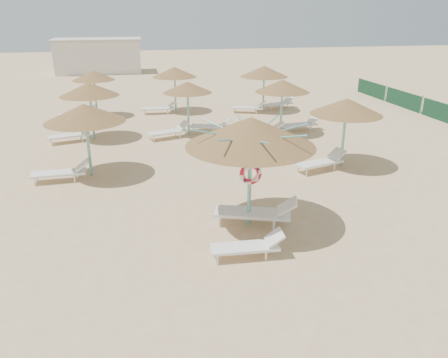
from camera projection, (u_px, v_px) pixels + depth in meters
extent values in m
plane|color=#D2B380|center=(243.00, 226.00, 12.63)|extent=(120.00, 120.00, 0.00)
cylinder|color=#6AB8B1|center=(249.00, 182.00, 12.25)|extent=(0.11, 0.11, 2.67)
cone|color=brown|center=(251.00, 132.00, 11.72)|extent=(3.56, 3.56, 0.80)
cylinder|color=#6AB8B1|center=(250.00, 141.00, 11.82)|extent=(0.20, 0.20, 0.12)
cylinder|color=#6AB8B1|center=(280.00, 131.00, 11.89)|extent=(1.61, 0.04, 0.40)
cylinder|color=#6AB8B1|center=(265.00, 127.00, 12.37)|extent=(1.17, 1.17, 0.40)
cylinder|color=#6AB8B1|center=(243.00, 126.00, 12.48)|extent=(0.04, 1.61, 0.40)
cylinder|color=#6AB8B1|center=(225.00, 129.00, 12.15)|extent=(1.17, 1.17, 0.40)
cylinder|color=#6AB8B1|center=(221.00, 135.00, 11.58)|extent=(1.61, 0.04, 0.40)
cylinder|color=#6AB8B1|center=(234.00, 140.00, 11.10)|extent=(1.17, 1.17, 0.40)
cylinder|color=#6AB8B1|center=(259.00, 141.00, 10.99)|extent=(0.04, 1.61, 0.40)
cylinder|color=#6AB8B1|center=(278.00, 138.00, 11.31)|extent=(1.17, 1.17, 0.40)
torus|color=red|center=(251.00, 174.00, 12.05)|extent=(0.64, 0.15, 0.64)
cylinder|color=white|center=(218.00, 260.00, 10.68)|extent=(0.05, 0.05, 0.25)
cylinder|color=white|center=(215.00, 251.00, 11.10)|extent=(0.05, 0.05, 0.25)
cylinder|color=white|center=(266.00, 256.00, 10.85)|extent=(0.05, 0.05, 0.25)
cylinder|color=white|center=(262.00, 247.00, 11.27)|extent=(0.05, 0.05, 0.25)
cube|color=white|center=(245.00, 247.00, 10.93)|extent=(1.74, 0.64, 0.07)
cube|color=white|center=(275.00, 237.00, 10.96)|extent=(0.46, 0.56, 0.33)
cylinder|color=white|center=(220.00, 222.00, 12.51)|extent=(0.07, 0.07, 0.32)
cylinder|color=white|center=(222.00, 213.00, 13.04)|extent=(0.07, 0.07, 0.32)
cylinder|color=white|center=(274.00, 225.00, 12.33)|extent=(0.07, 0.07, 0.32)
cylinder|color=white|center=(274.00, 216.00, 12.86)|extent=(0.07, 0.07, 0.32)
cube|color=white|center=(252.00, 213.00, 12.60)|extent=(2.30, 1.38, 0.09)
cube|color=white|center=(287.00, 206.00, 12.38)|extent=(0.75, 0.83, 0.42)
cylinder|color=#6AB8B1|center=(88.00, 146.00, 16.08)|extent=(0.11, 0.11, 2.30)
cone|color=brown|center=(84.00, 113.00, 15.63)|extent=(2.90, 2.90, 0.65)
cylinder|color=#6AB8B1|center=(85.00, 120.00, 15.72)|extent=(0.20, 0.20, 0.12)
cylinder|color=white|center=(35.00, 182.00, 15.47)|extent=(0.06, 0.06, 0.28)
cylinder|color=white|center=(37.00, 177.00, 15.92)|extent=(0.06, 0.06, 0.28)
cylinder|color=white|center=(75.00, 179.00, 15.78)|extent=(0.06, 0.06, 0.28)
cylinder|color=white|center=(76.00, 174.00, 16.23)|extent=(0.06, 0.06, 0.28)
cube|color=white|center=(59.00, 173.00, 15.81)|extent=(1.93, 0.70, 0.08)
cube|color=white|center=(82.00, 165.00, 15.92)|extent=(0.51, 0.62, 0.36)
cylinder|color=#6AB8B1|center=(92.00, 115.00, 20.79)|extent=(0.11, 0.11, 2.30)
cone|color=brown|center=(89.00, 89.00, 20.34)|extent=(2.74, 2.74, 0.62)
cylinder|color=#6AB8B1|center=(90.00, 94.00, 20.43)|extent=(0.20, 0.20, 0.12)
cylinder|color=white|center=(52.00, 143.00, 20.05)|extent=(0.06, 0.06, 0.28)
cylinder|color=white|center=(51.00, 140.00, 20.46)|extent=(0.06, 0.06, 0.28)
cylinder|color=white|center=(82.00, 139.00, 20.61)|extent=(0.06, 0.06, 0.28)
cylinder|color=white|center=(81.00, 137.00, 21.02)|extent=(0.06, 0.06, 0.28)
cube|color=white|center=(69.00, 136.00, 20.52)|extent=(2.00, 1.08, 0.08)
cube|color=white|center=(87.00, 129.00, 20.79)|extent=(0.62, 0.70, 0.36)
cylinder|color=#6AB8B1|center=(96.00, 97.00, 25.12)|extent=(0.11, 0.11, 2.30)
cone|color=brown|center=(93.00, 75.00, 24.68)|extent=(2.38, 2.38, 0.54)
cylinder|color=#6AB8B1|center=(94.00, 80.00, 24.76)|extent=(0.20, 0.20, 0.12)
cylinder|color=white|center=(62.00, 119.00, 24.43)|extent=(0.06, 0.06, 0.28)
cylinder|color=white|center=(62.00, 117.00, 24.87)|extent=(0.06, 0.06, 0.28)
cylinder|color=white|center=(87.00, 117.00, 24.88)|extent=(0.06, 0.06, 0.28)
cylinder|color=white|center=(87.00, 115.00, 25.31)|extent=(0.06, 0.06, 0.28)
cube|color=white|center=(77.00, 114.00, 24.85)|extent=(1.97, 0.91, 0.08)
cube|color=white|center=(92.00, 108.00, 25.04)|extent=(0.57, 0.67, 0.36)
cylinder|color=#6AB8B1|center=(188.00, 112.00, 21.38)|extent=(0.11, 0.11, 2.30)
cone|color=brown|center=(187.00, 87.00, 20.93)|extent=(2.36, 2.36, 0.53)
cylinder|color=#6AB8B1|center=(188.00, 92.00, 21.02)|extent=(0.20, 0.20, 0.12)
cylinder|color=white|center=(154.00, 139.00, 20.60)|extent=(0.06, 0.06, 0.28)
cylinder|color=white|center=(150.00, 137.00, 21.00)|extent=(0.06, 0.06, 0.28)
cylinder|color=white|center=(180.00, 135.00, 21.23)|extent=(0.06, 0.06, 0.28)
cylinder|color=white|center=(176.00, 133.00, 21.63)|extent=(0.06, 0.06, 0.28)
cube|color=white|center=(167.00, 132.00, 21.11)|extent=(2.00, 1.19, 0.08)
cube|color=white|center=(183.00, 125.00, 21.42)|extent=(0.65, 0.72, 0.36)
cylinder|color=white|center=(193.00, 131.00, 22.08)|extent=(0.06, 0.06, 0.28)
cylinder|color=white|center=(195.00, 128.00, 22.55)|extent=(0.06, 0.06, 0.28)
cylinder|color=white|center=(220.00, 131.00, 21.93)|extent=(0.06, 0.06, 0.28)
cylinder|color=white|center=(221.00, 129.00, 22.39)|extent=(0.06, 0.06, 0.28)
cube|color=white|center=(210.00, 126.00, 22.16)|extent=(2.00, 1.19, 0.08)
cube|color=white|center=(226.00, 122.00, 21.98)|extent=(0.65, 0.72, 0.36)
cylinder|color=#6AB8B1|center=(175.00, 93.00, 26.42)|extent=(0.11, 0.11, 2.30)
cone|color=brown|center=(174.00, 72.00, 25.97)|extent=(2.63, 2.63, 0.59)
cylinder|color=#6AB8B1|center=(175.00, 76.00, 26.06)|extent=(0.20, 0.20, 0.12)
cylinder|color=white|center=(145.00, 113.00, 25.86)|extent=(0.06, 0.06, 0.28)
cylinder|color=white|center=(145.00, 111.00, 26.32)|extent=(0.06, 0.06, 0.28)
cylinder|color=white|center=(168.00, 112.00, 26.06)|extent=(0.06, 0.06, 0.28)
cylinder|color=white|center=(167.00, 110.00, 26.52)|extent=(0.06, 0.06, 0.28)
cube|color=white|center=(158.00, 109.00, 26.15)|extent=(1.92, 0.70, 0.08)
cube|color=white|center=(172.00, 104.00, 26.19)|extent=(0.51, 0.62, 0.36)
cylinder|color=#6AB8B1|center=(343.00, 138.00, 17.14)|extent=(0.11, 0.11, 2.30)
cone|color=brown|center=(347.00, 106.00, 16.69)|extent=(2.76, 2.76, 0.62)
cylinder|color=#6AB8B1|center=(346.00, 113.00, 16.78)|extent=(0.20, 0.20, 0.12)
cylinder|color=white|center=(307.00, 173.00, 16.38)|extent=(0.06, 0.06, 0.28)
cylinder|color=white|center=(299.00, 169.00, 16.79)|extent=(0.06, 0.06, 0.28)
cylinder|color=white|center=(334.00, 167.00, 16.97)|extent=(0.06, 0.06, 0.28)
cylinder|color=white|center=(326.00, 163.00, 17.38)|extent=(0.06, 0.06, 0.28)
cube|color=white|center=(320.00, 163.00, 16.87)|extent=(2.00, 1.13, 0.08)
cube|color=white|center=(337.00, 154.00, 17.15)|extent=(0.63, 0.71, 0.36)
cylinder|color=#6AB8B1|center=(281.00, 111.00, 21.70)|extent=(0.11, 0.11, 2.30)
cone|color=brown|center=(282.00, 86.00, 21.25)|extent=(2.66, 2.66, 0.60)
cylinder|color=#6AB8B1|center=(282.00, 91.00, 21.34)|extent=(0.20, 0.20, 0.12)
cylinder|color=white|center=(246.00, 136.00, 21.19)|extent=(0.06, 0.06, 0.28)
cylinder|color=white|center=(245.00, 133.00, 21.65)|extent=(0.06, 0.06, 0.28)
cylinder|color=white|center=(274.00, 135.00, 21.31)|extent=(0.06, 0.06, 0.28)
cylinder|color=white|center=(272.00, 132.00, 21.77)|extent=(0.06, 0.06, 0.28)
cube|color=white|center=(262.00, 130.00, 21.43)|extent=(1.96, 0.82, 0.08)
cube|color=white|center=(279.00, 125.00, 21.42)|extent=(0.55, 0.65, 0.36)
cylinder|color=white|center=(287.00, 130.00, 22.10)|extent=(0.06, 0.06, 0.28)
cylinder|color=white|center=(283.00, 128.00, 22.54)|extent=(0.06, 0.06, 0.28)
cylinder|color=white|center=(311.00, 128.00, 22.48)|extent=(0.06, 0.06, 0.28)
cylinder|color=white|center=(306.00, 126.00, 22.92)|extent=(0.06, 0.06, 0.28)
cube|color=white|center=(299.00, 125.00, 22.48)|extent=(1.96, 0.82, 0.08)
cube|color=white|center=(314.00, 119.00, 22.63)|extent=(0.55, 0.65, 0.36)
cylinder|color=#6AB8B1|center=(263.00, 92.00, 26.67)|extent=(0.11, 0.11, 2.30)
cone|color=brown|center=(264.00, 71.00, 26.22)|extent=(2.87, 2.87, 0.65)
cylinder|color=#6AB8B1|center=(264.00, 75.00, 26.31)|extent=(0.20, 0.20, 0.12)
cylinder|color=white|center=(234.00, 111.00, 26.34)|extent=(0.06, 0.06, 0.28)
cylinder|color=white|center=(235.00, 109.00, 26.80)|extent=(0.06, 0.06, 0.28)
cylinder|color=white|center=(256.00, 112.00, 26.16)|extent=(0.06, 0.06, 0.28)
cylinder|color=white|center=(257.00, 110.00, 26.62)|extent=(0.06, 0.06, 0.28)
cube|color=white|center=(247.00, 108.00, 26.40)|extent=(2.00, 1.23, 0.08)
cube|color=white|center=(262.00, 104.00, 26.20)|extent=(0.66, 0.73, 0.36)
cylinder|color=white|center=(271.00, 109.00, 26.93)|extent=(0.06, 0.06, 0.28)
cylinder|color=white|center=(266.00, 107.00, 27.32)|extent=(0.06, 0.06, 0.28)
cylinder|color=white|center=(288.00, 106.00, 27.58)|extent=(0.06, 0.06, 0.28)
cylinder|color=white|center=(283.00, 105.00, 27.98)|extent=(0.06, 0.06, 0.28)
cube|color=white|center=(279.00, 104.00, 27.45)|extent=(2.00, 1.23, 0.08)
cube|color=white|center=(289.00, 99.00, 27.78)|extent=(0.66, 0.73, 0.36)
cube|color=silver|center=(99.00, 57.00, 42.91)|extent=(8.00, 4.00, 3.00)
cube|color=beige|center=(97.00, 40.00, 42.33)|extent=(8.40, 4.40, 0.25)
cube|color=#1A5030|center=(445.00, 113.00, 24.20)|extent=(0.08, 3.80, 1.00)
cube|color=#1A5030|center=(403.00, 99.00, 27.85)|extent=(0.08, 3.80, 1.00)
cylinder|color=#6AB8B1|center=(422.00, 105.00, 26.10)|extent=(0.08, 0.08, 1.10)
cube|color=#1A5030|center=(371.00, 89.00, 31.50)|extent=(0.08, 3.80, 1.00)
cylinder|color=#6AB8B1|center=(386.00, 93.00, 29.75)|extent=(0.08, 0.08, 1.10)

